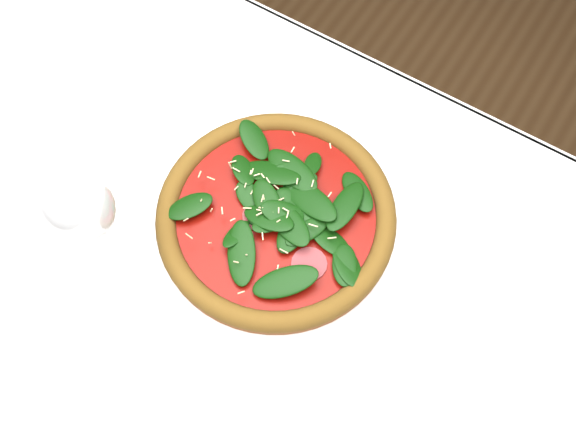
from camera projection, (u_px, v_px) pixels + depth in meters
The scene contains 5 objects.
ground at pixel (258, 392), 1.48m from camera, with size 6.00×6.00×0.00m, color brown.
dining_table at pixel (239, 306), 0.90m from camera, with size 1.21×0.81×0.75m.
plate at pixel (276, 221), 0.83m from camera, with size 0.36×0.36×0.02m.
pizza at pixel (276, 214), 0.82m from camera, with size 0.37×0.37×0.04m.
wine_glass at pixel (78, 208), 0.69m from camera, with size 0.08×0.08×0.20m.
Camera 1 is at (0.21, -0.20, 1.51)m, focal length 40.00 mm.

